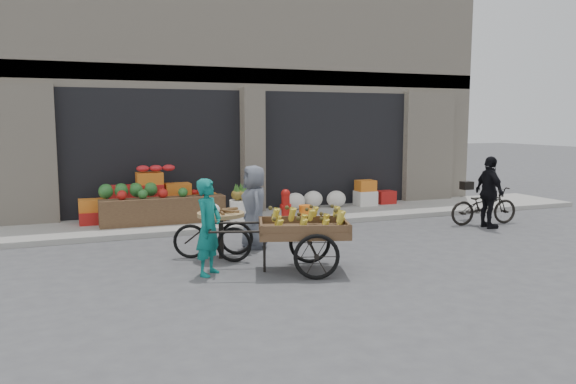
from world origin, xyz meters
name	(u,v)px	position (x,y,z in m)	size (l,w,h in m)	color
ground	(339,258)	(0.00, 0.00, 0.00)	(80.00, 80.00, 0.00)	#424244
sidewalk	(264,218)	(0.00, 4.10, 0.06)	(18.00, 2.20, 0.12)	gray
building	(221,90)	(0.00, 8.03, 3.37)	(14.00, 6.45, 7.00)	beige
fruit_display	(160,197)	(-2.48, 4.38, 0.67)	(3.10, 1.12, 1.24)	#AB1A17
pineapple_bin	(241,211)	(-0.75, 3.60, 0.37)	(0.52, 0.52, 0.50)	silver
fire_hydrant	(286,203)	(0.35, 3.55, 0.50)	(0.22, 0.22, 0.71)	#A5140F
orange_bucket	(306,211)	(0.85, 3.50, 0.27)	(0.32, 0.32, 0.30)	orange
right_bay_goods	(347,196)	(2.61, 4.70, 0.41)	(3.35, 0.60, 0.70)	silver
seated_person	(249,197)	(-0.35, 4.20, 0.58)	(0.45, 0.35, 0.93)	black
banana_cart	(300,227)	(-0.99, -0.53, 0.75)	(2.63, 1.66, 1.03)	brown
vendor_woman	(209,227)	(-2.42, -0.19, 0.78)	(0.57, 0.37, 1.55)	#0E6C64
tricycle_cart	(221,227)	(-1.97, 0.79, 0.57)	(1.45, 1.08, 0.95)	#9E7F51
vendor_grey	(254,207)	(-1.15, 1.37, 0.80)	(0.79, 0.51, 1.61)	slate
bicycle	(484,206)	(4.68, 1.71, 0.45)	(0.60, 1.72, 0.90)	black
cyclist	(490,192)	(4.48, 1.31, 0.83)	(0.97, 0.40, 1.65)	black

